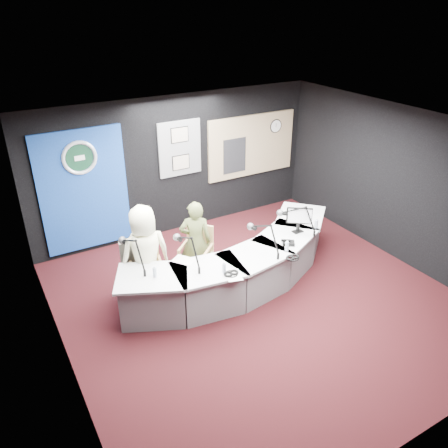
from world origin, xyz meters
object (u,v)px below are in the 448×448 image
armchair_right (196,255)px  person_man (145,254)px  broadcast_desk (239,266)px  armchair_left (147,274)px  person_woman (196,242)px

armchair_right → person_man: size_ratio=0.58×
broadcast_desk → armchair_right: armchair_right is taller
armchair_left → person_woman: person_woman is taller
armchair_right → person_woman: 0.26m
armchair_left → person_woman: bearing=18.9°
broadcast_desk → person_man: person_man is taller
broadcast_desk → armchair_left: 1.54m
armchair_right → person_man: (-0.93, -0.10, 0.34)m
armchair_left → person_man: person_man is taller
person_man → person_woman: (0.93, 0.10, -0.08)m
armchair_right → person_man: 1.00m
broadcast_desk → person_woman: person_woman is taller
broadcast_desk → person_man: (-1.47, 0.43, 0.45)m
armchair_right → person_woman: bearing=0.0°
broadcast_desk → armchair_left: armchair_left is taller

